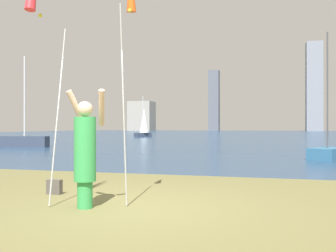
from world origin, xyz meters
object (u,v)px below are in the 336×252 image
at_px(person, 85,150).
at_px(sailboat_4, 328,152).
at_px(sailboat_6, 83,125).
at_px(bag, 54,187).
at_px(sailboat_2, 144,123).
at_px(sailboat_1, 24,140).

height_order(person, sailboat_4, sailboat_4).
height_order(sailboat_4, sailboat_6, sailboat_4).
bearing_deg(sailboat_4, person, -115.11).
distance_m(bag, sailboat_2, 40.01).
height_order(sailboat_2, sailboat_4, sailboat_2).
relative_size(sailboat_2, sailboat_6, 1.38).
bearing_deg(person, sailboat_2, 95.00).
xyz_separation_m(bag, sailboat_1, (-11.05, 14.42, 0.27)).
distance_m(sailboat_2, sailboat_6, 7.60).
bearing_deg(sailboat_1, sailboat_2, 90.46).
bearing_deg(bag, sailboat_1, 127.47).
xyz_separation_m(bag, sailboat_2, (-11.25, 38.37, 1.59)).
distance_m(person, bag, 1.70).
distance_m(sailboat_4, sailboat_6, 36.69).
distance_m(bag, sailboat_6, 41.20).
bearing_deg(bag, sailboat_2, 106.34).
bearing_deg(sailboat_4, sailboat_1, 164.60).
distance_m(sailboat_1, sailboat_4, 17.84).
bearing_deg(sailboat_1, sailboat_4, -15.40).
xyz_separation_m(bag, sailboat_6, (-18.66, 36.70, 1.31)).
bearing_deg(sailboat_6, person, -62.26).
bearing_deg(sailboat_4, sailboat_2, 121.23).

